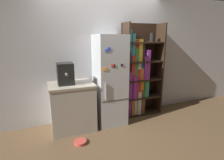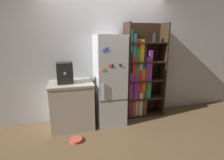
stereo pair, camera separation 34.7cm
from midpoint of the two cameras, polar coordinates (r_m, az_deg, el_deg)
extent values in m
plane|color=brown|center=(3.64, 2.65, -14.20)|extent=(16.00, 16.00, 0.00)
cube|color=silver|center=(3.69, 0.59, 7.48)|extent=(8.00, 0.05, 2.60)
cube|color=silver|center=(3.45, 2.08, -0.12)|extent=(0.55, 0.61, 1.76)
cube|color=#333333|center=(3.26, 3.65, -6.73)|extent=(0.54, 0.01, 0.01)
cube|color=#B2B2B7|center=(3.13, 0.43, -3.73)|extent=(0.02, 0.02, 0.30)
cube|color=black|center=(3.13, 5.93, 4.81)|extent=(0.04, 0.01, 0.04)
cube|color=blue|center=(3.01, 0.79, 9.60)|extent=(0.05, 0.01, 0.05)
cube|color=blue|center=(3.02, 1.62, 10.07)|extent=(0.06, 0.01, 0.06)
cube|color=black|center=(3.08, 3.19, 4.61)|extent=(0.05, 0.01, 0.05)
cube|color=orange|center=(3.04, 0.19, 3.56)|extent=(0.06, 0.01, 0.06)
cube|color=red|center=(3.07, 2.73, 4.71)|extent=(0.05, 0.01, 0.05)
cube|color=black|center=(3.67, 7.43, 2.57)|extent=(0.03, 0.36, 2.00)
cube|color=black|center=(4.06, 18.41, 3.06)|extent=(0.03, 0.36, 2.00)
cube|color=black|center=(3.99, 12.07, 3.29)|extent=(0.87, 0.03, 2.00)
cube|color=black|center=(4.14, 12.44, -10.63)|extent=(0.81, 0.33, 0.03)
cube|color=black|center=(4.00, 12.72, -5.61)|extent=(0.81, 0.33, 0.03)
cube|color=black|center=(3.89, 13.04, -0.05)|extent=(0.81, 0.33, 0.03)
cube|color=black|center=(3.82, 13.36, 5.79)|extent=(0.81, 0.33, 0.03)
cube|color=black|center=(3.78, 13.71, 11.78)|extent=(0.81, 0.33, 0.03)
cube|color=purple|center=(3.90, 8.03, -8.14)|extent=(0.08, 0.24, 0.45)
cube|color=orange|center=(3.92, 9.17, -7.57)|extent=(0.05, 0.24, 0.52)
cube|color=silver|center=(3.94, 10.12, -6.85)|extent=(0.06, 0.24, 0.60)
cube|color=silver|center=(3.99, 11.15, -7.29)|extent=(0.08, 0.28, 0.52)
cube|color=brown|center=(4.02, 12.44, -6.82)|extent=(0.09, 0.25, 0.56)
cube|color=purple|center=(3.75, 8.32, -1.75)|extent=(0.09, 0.26, 0.59)
cube|color=purple|center=(3.82, 9.66, -2.31)|extent=(0.09, 0.32, 0.49)
cube|color=red|center=(3.84, 10.98, -1.16)|extent=(0.08, 0.26, 0.63)
cube|color=orange|center=(3.88, 12.26, -0.88)|extent=(0.08, 0.24, 0.66)
cube|color=#338C3F|center=(3.93, 13.18, -1.54)|extent=(0.04, 0.29, 0.55)
cube|color=teal|center=(3.95, 13.96, -1.80)|extent=(0.06, 0.25, 0.51)
cube|color=#262628|center=(3.67, 8.11, 4.50)|extent=(0.04, 0.27, 0.61)
cube|color=red|center=(3.70, 9.29, 3.92)|extent=(0.08, 0.27, 0.54)
cube|color=#338C3F|center=(3.73, 10.44, 4.98)|extent=(0.07, 0.25, 0.67)
cube|color=silver|center=(3.77, 11.45, 4.45)|extent=(0.07, 0.24, 0.60)
cube|color=#2D59B2|center=(3.82, 12.27, 3.14)|extent=(0.05, 0.24, 0.41)
cube|color=purple|center=(3.83, 13.13, 3.81)|extent=(0.05, 0.31, 0.50)
cube|color=purple|center=(3.85, 14.05, 4.80)|extent=(0.07, 0.31, 0.63)
cube|color=teal|center=(3.63, 8.43, 10.94)|extent=(0.05, 0.25, 0.64)
cube|color=teal|center=(3.66, 9.45, 10.33)|extent=(0.07, 0.27, 0.56)
cube|color=red|center=(3.70, 10.50, 9.40)|extent=(0.07, 0.24, 0.45)
cube|color=gold|center=(3.73, 11.70, 9.46)|extent=(0.08, 0.28, 0.46)
cube|color=#262628|center=(3.77, 12.77, 9.36)|extent=(0.06, 0.24, 0.45)
cylinder|color=black|center=(3.88, 16.48, 13.21)|extent=(0.10, 0.10, 0.18)
cube|color=#BCB7A8|center=(3.45, -10.12, -8.30)|extent=(0.78, 0.62, 0.84)
cube|color=#B2A893|center=(3.31, -10.44, -1.19)|extent=(0.80, 0.64, 0.04)
cube|color=black|center=(3.25, -12.21, 2.30)|extent=(0.28, 0.28, 0.38)
cylinder|color=#A5A39E|center=(3.08, -12.04, 2.04)|extent=(0.04, 0.06, 0.04)
cylinder|color=#D84C3F|center=(3.13, -8.39, -18.90)|extent=(0.21, 0.21, 0.05)
torus|color=#D84C3F|center=(3.12, -8.40, -18.62)|extent=(0.21, 0.21, 0.01)
camera|label=1|loc=(0.17, -87.14, 0.71)|focal=28.00mm
camera|label=2|loc=(0.17, 92.86, -0.71)|focal=28.00mm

